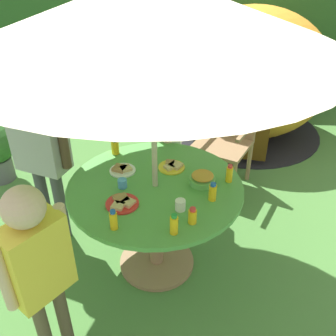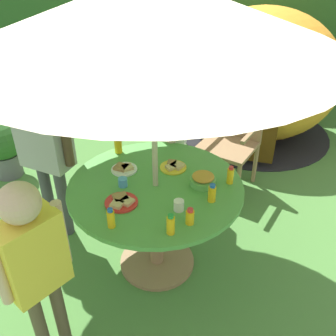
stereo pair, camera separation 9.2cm
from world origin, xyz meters
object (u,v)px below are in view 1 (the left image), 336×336
child_in_yellow_shirt (37,260)px  snack_bowl (202,179)px  cup_near (180,205)px  garden_table (156,206)px  plate_center_back (122,203)px  juice_bottle_front_edge (114,220)px  plate_center_front (172,166)px  child_in_grey_shirt (38,135)px  juice_bottle_mid_right (174,225)px  dome_tent (251,74)px  juice_bottle_far_right (115,147)px  cup_far (122,183)px  juice_bottle_mid_left (192,216)px  juice_bottle_near_left (213,192)px  juice_bottle_near_right (229,174)px  wooden_chair (226,134)px  plate_far_left (122,170)px  patio_umbrella (151,11)px  child_in_white_shirt (171,110)px

child_in_yellow_shirt → snack_bowl: (0.83, 0.79, -0.01)m
child_in_yellow_shirt → cup_near: size_ratio=17.70×
garden_table → plate_center_back: size_ratio=5.65×
juice_bottle_front_edge → plate_center_front: bearing=66.2°
child_in_grey_shirt → juice_bottle_mid_right: bearing=-17.9°
dome_tent → juice_bottle_far_right: bearing=-114.9°
child_in_grey_shirt → cup_far: size_ratio=23.84×
garden_table → juice_bottle_front_edge: juice_bottle_front_edge is taller
snack_bowl → juice_bottle_mid_left: size_ratio=1.63×
snack_bowl → juice_bottle_near_left: 0.19m
juice_bottle_near_right → wooden_chair: bearing=86.9°
plate_center_back → plate_far_left: same height
juice_bottle_front_edge → cup_far: size_ratio=2.13×
snack_bowl → juice_bottle_near_left: size_ratio=1.38×
plate_center_back → juice_bottle_mid_left: (0.43, -0.14, 0.04)m
patio_umbrella → child_in_grey_shirt: patio_umbrella is taller
garden_table → wooden_chair: size_ratio=1.29×
plate_far_left → juice_bottle_mid_left: juice_bottle_mid_left is taller
juice_bottle_mid_left → plate_far_left: bearing=134.3°
plate_center_front → garden_table: bearing=-114.1°
juice_bottle_far_right → juice_bottle_front_edge: (0.15, -0.83, 0.00)m
wooden_chair → child_in_yellow_shirt: (-1.07, -1.91, 0.26)m
child_in_white_shirt → plate_center_back: child_in_white_shirt is taller
child_in_grey_shirt → cup_far: bearing=-8.0°
child_in_white_shirt → juice_bottle_far_right: (-0.39, -0.42, -0.12)m
juice_bottle_far_right → child_in_white_shirt: bearing=46.9°
dome_tent → cup_near: dome_tent is taller
wooden_chair → juice_bottle_far_right: 1.21m
snack_bowl → cup_far: size_ratio=2.85×
juice_bottle_mid_left → juice_bottle_near_left: bearing=61.8°
juice_bottle_near_left → child_in_white_shirt: bearing=108.9°
juice_bottle_far_right → juice_bottle_mid_right: size_ratio=0.93×
snack_bowl → plate_center_front: (-0.21, 0.18, -0.03)m
child_in_grey_shirt → plate_center_front: 0.98m
child_in_yellow_shirt → juice_bottle_front_edge: 0.45m
plate_far_left → juice_bottle_mid_left: size_ratio=1.72×
juice_bottle_front_edge → juice_bottle_near_left: bearing=28.5°
juice_bottle_mid_left → plate_center_front: bearing=105.0°
garden_table → cup_near: bearing=-53.8°
plate_center_back → child_in_grey_shirt: bearing=143.7°
juice_bottle_far_right → juice_bottle_mid_left: (0.59, -0.75, -0.01)m
wooden_chair → plate_center_back: (-0.73, -1.39, 0.23)m
garden_table → child_in_white_shirt: 0.88m
juice_bottle_near_left → cup_far: size_ratio=2.07×
child_in_white_shirt → cup_far: size_ratio=23.36×
garden_table → child_in_white_shirt: bearing=86.4°
juice_bottle_near_left → dome_tent: bearing=77.9°
snack_bowl → plate_far_left: size_ratio=0.95×
cup_far → plate_far_left: bearing=100.0°
child_in_white_shirt → child_in_yellow_shirt: 1.66m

